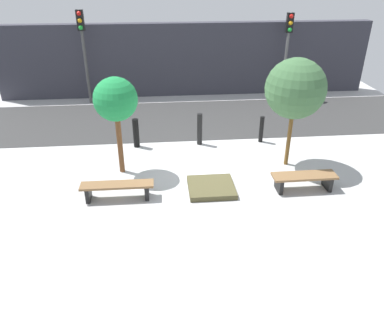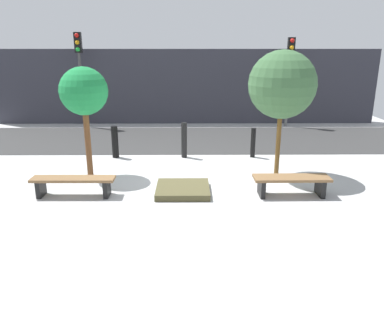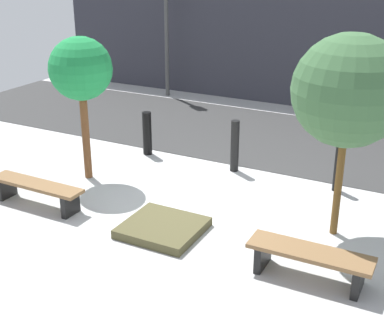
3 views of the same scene
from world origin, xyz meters
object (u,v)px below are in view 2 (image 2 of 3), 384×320
bench_left (73,183)px  traffic_light_west (80,63)px  planter_bed (183,189)px  traffic_light_mid_west (290,66)px  bollard_left (184,140)px  tree_behind_left_bench (84,92)px  bollard_far_left (115,142)px  bollard_center (253,143)px  tree_behind_right_bench (282,85)px  bench_right (291,182)px

bench_left → traffic_light_west: (-1.79, 7.61, 2.26)m
planter_bed → traffic_light_mid_west: size_ratio=0.34×
bollard_left → tree_behind_left_bench: bearing=-146.0°
bench_left → bollard_left: (2.40, 3.04, 0.21)m
bollard_far_left → traffic_light_mid_west: 7.99m
bench_left → bollard_center: (4.46, 3.04, 0.13)m
tree_behind_right_bench → bollard_left: (-2.40, 1.62, -1.77)m
planter_bed → bench_right: bearing=-4.8°
bench_left → bench_right: size_ratio=1.09×
bench_left → bollard_left: 3.88m
bollard_left → traffic_light_west: bearing=132.6°
bench_left → traffic_light_west: bearing=103.6°
tree_behind_left_bench → bollard_center: (4.46, 1.62, -1.68)m
tree_behind_right_bench → bench_left: bearing=-163.6°
bollard_left → traffic_light_west: (-4.19, 4.56, 2.05)m
bench_left → traffic_light_west: size_ratio=0.49×
traffic_light_west → traffic_light_mid_west: size_ratio=1.05×
bollard_left → bench_right: bearing=-51.7°
bench_right → tree_behind_right_bench: tree_behind_right_bench is taller
planter_bed → traffic_light_mid_west: 8.84m
planter_bed → bollard_left: size_ratio=1.14×
bollard_center → traffic_light_mid_west: (2.14, 4.56, 2.01)m
planter_bed → traffic_light_west: (-4.19, 7.41, 2.51)m
traffic_light_west → traffic_light_mid_west: 8.38m
bench_right → tree_behind_right_bench: 2.43m
traffic_light_west → bollard_far_left: bearing=-64.9°
planter_bed → traffic_light_mid_west: bearing=60.5°
planter_bed → bollard_center: (2.05, 2.84, 0.37)m
planter_bed → bollard_center: bearing=54.2°
bollard_far_left → bollard_center: 4.11m
bench_right → bollard_far_left: 5.40m
bench_right → planter_bed: size_ratio=1.40×
bench_right → tree_behind_left_bench: 5.33m
bollard_left → bollard_center: bollard_left is taller
planter_bed → tree_behind_left_bench: size_ratio=0.44×
bench_left → traffic_light_west: 8.14m
bench_right → traffic_light_west: 10.32m
bollard_far_left → bollard_left: 2.05m
planter_bed → bollard_center: bollard_center is taller
tree_behind_right_bench → bollard_far_left: bearing=160.0°
tree_behind_right_bench → traffic_light_mid_west: size_ratio=0.88×
bench_right → traffic_light_mid_west: (1.79, 7.61, 2.14)m
planter_bed → bollard_left: 2.88m
bollard_far_left → traffic_light_west: size_ratio=0.25×
tree_behind_left_bench → bench_left: bearing=-90.0°
tree_behind_left_bench → traffic_light_west: (-1.79, 6.19, 0.46)m
tree_behind_right_bench → traffic_light_west: (-6.60, 6.19, 0.28)m
bench_right → bollard_center: (-0.35, 3.04, 0.13)m
planter_bed → traffic_light_west: bearing=119.5°
bench_right → planter_bed: (-2.40, 0.20, -0.24)m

